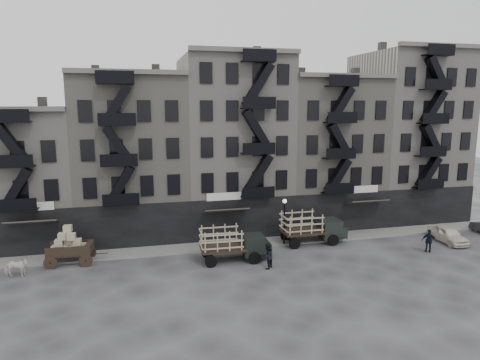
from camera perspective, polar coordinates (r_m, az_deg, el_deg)
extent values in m
plane|color=#38383A|center=(35.97, 2.71, -10.38)|extent=(140.00, 140.00, 0.00)
cube|color=slate|center=(39.35, 1.14, -8.43)|extent=(55.00, 2.50, 0.15)
cube|color=#9E9A91|center=(43.99, -27.26, 0.37)|extent=(10.00, 10.00, 12.00)
cube|color=black|center=(40.12, -28.38, -6.44)|extent=(10.00, 0.35, 4.00)
cube|color=#4C4744|center=(42.97, -24.69, 9.22)|extent=(0.70, 0.70, 1.20)
cube|color=gray|center=(42.57, -14.22, 2.94)|extent=(10.00, 10.00, 15.00)
cube|color=black|center=(38.79, -13.87, -6.03)|extent=(10.00, 0.35, 4.00)
cube|color=#595651|center=(37.20, -14.75, 13.82)|extent=(10.00, 0.50, 0.40)
cube|color=#4C4744|center=(42.49, -18.87, 13.66)|extent=(0.70, 0.70, 1.20)
cube|color=#4C4744|center=(42.43, -11.23, 14.00)|extent=(0.70, 0.70, 1.20)
cube|color=#9E9A91|center=(43.56, -0.97, 4.73)|extent=(10.00, 10.00, 17.00)
cube|color=black|center=(39.99, 0.66, -5.24)|extent=(10.00, 0.35, 4.00)
cube|color=#595651|center=(38.64, 0.78, 16.97)|extent=(10.00, 0.50, 0.40)
cube|color=#4C4744|center=(43.09, -5.07, 16.76)|extent=(0.70, 0.70, 1.20)
cube|color=#4C4744|center=(44.28, 2.28, 16.61)|extent=(0.70, 0.70, 1.20)
cube|color=gray|center=(46.92, 11.04, 3.71)|extent=(10.00, 10.00, 15.00)
cube|color=black|center=(43.52, 13.54, -4.25)|extent=(10.00, 0.35, 4.00)
cube|color=#595651|center=(42.11, 14.43, 13.36)|extent=(10.00, 0.50, 0.40)
cube|color=#4C4744|center=(45.56, 7.87, 13.82)|extent=(0.70, 0.70, 1.20)
cube|color=#4C4744|center=(47.85, 14.17, 13.43)|extent=(0.70, 0.70, 1.20)
cube|color=#9E9A91|center=(51.80, 21.23, 5.46)|extent=(10.00, 10.00, 18.00)
cube|color=black|center=(48.87, 24.03, -3.29)|extent=(10.00, 0.35, 4.00)
cube|color=#595651|center=(47.89, 25.62, 15.89)|extent=(10.00, 0.50, 0.40)
cube|color=#4C4744|center=(50.37, 19.05, 16.44)|extent=(0.70, 0.70, 1.20)
cube|color=#4C4744|center=(53.49, 24.19, 15.72)|extent=(0.70, 0.70, 1.20)
cylinder|color=black|center=(38.60, 5.92, -5.86)|extent=(0.14, 0.14, 4.00)
sphere|color=silver|center=(38.07, 5.98, -2.82)|extent=(0.36, 0.36, 0.36)
imported|color=silver|center=(35.99, -27.70, -10.29)|extent=(1.87, 1.02, 1.51)
cube|color=black|center=(37.02, -21.67, -8.98)|extent=(3.48, 2.01, 0.19)
cylinder|color=black|center=(36.60, -23.96, -10.05)|extent=(1.03, 0.17, 1.03)
cylinder|color=black|center=(38.31, -23.28, -9.11)|extent=(1.03, 0.17, 1.03)
cylinder|color=black|center=(36.04, -19.87, -10.09)|extent=(1.03, 0.17, 1.03)
cylinder|color=black|center=(37.77, -19.38, -9.12)|extent=(1.03, 0.17, 1.03)
cube|color=black|center=(36.62, -19.41, -8.43)|extent=(0.57, 1.52, 0.75)
cube|color=black|center=(34.90, -2.23, -9.07)|extent=(3.71, 2.27, 0.19)
cube|color=black|center=(35.33, 1.75, -8.64)|extent=(1.78, 1.98, 1.60)
cube|color=black|center=(35.67, 3.27, -9.02)|extent=(0.91, 1.63, 0.96)
cylinder|color=black|center=(34.58, 1.99, -10.38)|extent=(0.97, 0.27, 0.96)
cylinder|color=black|center=(36.54, 1.18, -9.24)|extent=(0.97, 0.27, 0.96)
cylinder|color=black|center=(33.96, -3.90, -10.79)|extent=(0.97, 0.27, 0.96)
cylinder|color=black|center=(35.95, -4.39, -9.60)|extent=(0.97, 0.27, 0.96)
cube|color=black|center=(39.47, 8.41, -6.80)|extent=(3.81, 2.24, 0.20)
cube|color=black|center=(40.46, 11.81, -6.32)|extent=(1.79, 2.02, 1.68)
cube|color=black|center=(40.99, 13.07, -6.64)|extent=(0.90, 1.68, 1.01)
cylinder|color=black|center=(39.68, 12.33, -7.85)|extent=(1.01, 0.25, 1.01)
cylinder|color=black|center=(41.60, 10.96, -6.96)|extent=(1.01, 0.25, 1.01)
cylinder|color=black|center=(38.24, 7.30, -8.39)|extent=(1.01, 0.25, 1.01)
cylinder|color=black|center=(40.23, 6.14, -7.42)|extent=(1.01, 0.25, 1.01)
imported|color=silver|center=(44.05, 25.98, -6.54)|extent=(1.95, 4.41, 1.47)
imported|color=black|center=(33.56, 3.67, -10.07)|extent=(1.24, 1.24, 2.03)
imported|color=black|center=(40.41, 23.89, -7.43)|extent=(1.27, 1.02, 2.02)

